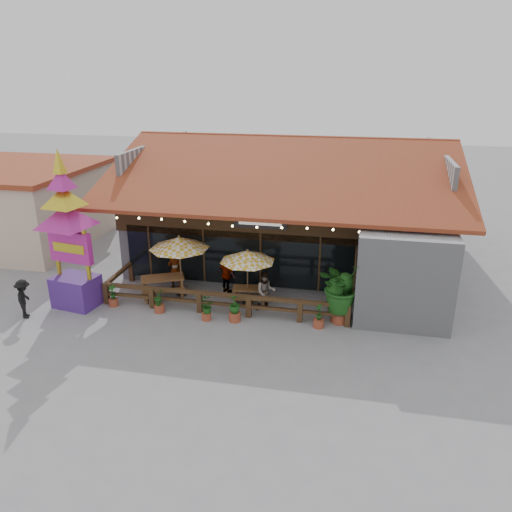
% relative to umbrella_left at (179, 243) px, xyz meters
% --- Properties ---
extents(ground, '(100.00, 100.00, 0.00)m').
position_rel_umbrella_left_xyz_m(ground, '(3.76, -0.93, -2.34)').
color(ground, gray).
rests_on(ground, ground).
extents(restaurant_building, '(15.50, 14.73, 6.09)m').
position_rel_umbrella_left_xyz_m(restaurant_building, '(4.02, 5.68, -0.14)').
color(restaurant_building, '#A8A8AD').
rests_on(restaurant_building, ground).
extents(patio_railing, '(10.00, 2.60, 0.92)m').
position_rel_umbrella_left_xyz_m(patio_railing, '(1.51, -1.20, -1.73)').
color(patio_railing, '#4D331B').
rests_on(patio_railing, ground).
extents(neighbor_building, '(8.40, 8.40, 4.22)m').
position_rel_umbrella_left_xyz_m(neighbor_building, '(-11.24, 5.07, -0.21)').
color(neighbor_building, beige).
rests_on(neighbor_building, ground).
extents(umbrella_left, '(3.28, 3.28, 2.69)m').
position_rel_umbrella_left_xyz_m(umbrella_left, '(0.00, 0.00, 0.00)').
color(umbrella_left, brown).
rests_on(umbrella_left, ground).
extents(umbrella_right, '(2.86, 2.86, 2.39)m').
position_rel_umbrella_left_xyz_m(umbrella_right, '(2.96, -0.28, -0.26)').
color(umbrella_right, brown).
rests_on(umbrella_right, ground).
extents(picnic_table_left, '(2.25, 2.13, 0.86)m').
position_rel_umbrella_left_xyz_m(picnic_table_left, '(-0.74, -0.25, -1.77)').
color(picnic_table_left, brown).
rests_on(picnic_table_left, ground).
extents(picnic_table_right, '(1.57, 1.41, 0.68)m').
position_rel_umbrella_left_xyz_m(picnic_table_right, '(3.05, -0.20, -1.88)').
color(picnic_table_right, brown).
rests_on(picnic_table_right, ground).
extents(thai_sign_tower, '(2.93, 2.93, 6.87)m').
position_rel_umbrella_left_xyz_m(thai_sign_tower, '(-3.84, -1.83, 1.29)').
color(thai_sign_tower, '#48227E').
rests_on(thai_sign_tower, ground).
extents(tropical_plant, '(2.43, 2.44, 2.55)m').
position_rel_umbrella_left_xyz_m(tropical_plant, '(6.76, -1.12, -0.89)').
color(tropical_plant, brown).
rests_on(tropical_plant, ground).
extents(diner_a, '(0.72, 0.66, 1.66)m').
position_rel_umbrella_left_xyz_m(diner_a, '(-0.55, 0.75, -1.51)').
color(diner_a, '#3A2412').
rests_on(diner_a, ground).
extents(diner_b, '(0.94, 0.83, 1.62)m').
position_rel_umbrella_left_xyz_m(diner_b, '(3.79, -0.71, -1.53)').
color(diner_b, '#3A2412').
rests_on(diner_b, ground).
extents(diner_c, '(1.04, 0.88, 1.67)m').
position_rel_umbrella_left_xyz_m(diner_c, '(1.85, 0.60, -1.51)').
color(diner_c, '#3A2412').
rests_on(diner_c, ground).
extents(pedestrian, '(0.96, 1.17, 1.57)m').
position_rel_umbrella_left_xyz_m(pedestrian, '(-5.25, -3.19, -1.56)').
color(pedestrian, black).
rests_on(pedestrian, ground).
extents(planter_a, '(0.39, 0.39, 0.94)m').
position_rel_umbrella_left_xyz_m(planter_a, '(-2.37, -1.60, -1.95)').
color(planter_a, brown).
rests_on(planter_a, ground).
extents(planter_b, '(0.44, 0.47, 0.99)m').
position_rel_umbrella_left_xyz_m(planter_b, '(-0.32, -1.75, -1.90)').
color(planter_b, brown).
rests_on(planter_b, ground).
extents(planter_c, '(0.65, 0.60, 0.90)m').
position_rel_umbrella_left_xyz_m(planter_c, '(1.71, -2.00, -1.84)').
color(planter_c, brown).
rests_on(planter_c, ground).
extents(planter_d, '(0.56, 0.56, 1.10)m').
position_rel_umbrella_left_xyz_m(planter_d, '(2.80, -1.87, -1.81)').
color(planter_d, brown).
rests_on(planter_d, ground).
extents(planter_e, '(0.40, 0.40, 0.98)m').
position_rel_umbrella_left_xyz_m(planter_e, '(6.00, -1.72, -1.93)').
color(planter_e, brown).
rests_on(planter_e, ground).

